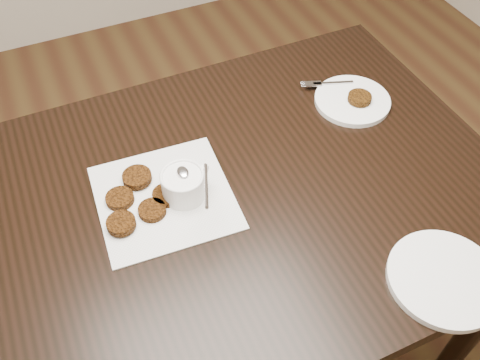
# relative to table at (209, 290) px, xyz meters

# --- Properties ---
(floor) EXTENTS (4.00, 4.00, 0.00)m
(floor) POSITION_rel_table_xyz_m (0.05, -0.05, -0.38)
(floor) COLOR brown
(floor) RESTS_ON ground
(table) EXTENTS (1.40, 0.90, 0.75)m
(table) POSITION_rel_table_xyz_m (0.00, 0.00, 0.00)
(table) COLOR black
(table) RESTS_ON floor
(napkin) EXTENTS (0.31, 0.31, 0.00)m
(napkin) POSITION_rel_table_xyz_m (-0.07, 0.05, 0.38)
(napkin) COLOR white
(napkin) RESTS_ON table
(sauce_ramekin) EXTENTS (0.16, 0.16, 0.13)m
(sauce_ramekin) POSITION_rel_table_xyz_m (-0.02, 0.04, 0.44)
(sauce_ramekin) COLOR white
(sauce_ramekin) RESTS_ON napkin
(patty_cluster) EXTENTS (0.25, 0.25, 0.02)m
(patty_cluster) POSITION_rel_table_xyz_m (-0.12, 0.05, 0.39)
(patty_cluster) COLOR #5E300C
(patty_cluster) RESTS_ON napkin
(plate_with_patty) EXTENTS (0.25, 0.25, 0.03)m
(plate_with_patty) POSITION_rel_table_xyz_m (0.48, 0.15, 0.39)
(plate_with_patty) COLOR white
(plate_with_patty) RESTS_ON table
(plate_empty) EXTENTS (0.27, 0.27, 0.02)m
(plate_empty) POSITION_rel_table_xyz_m (0.36, -0.37, 0.38)
(plate_empty) COLOR white
(plate_empty) RESTS_ON table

